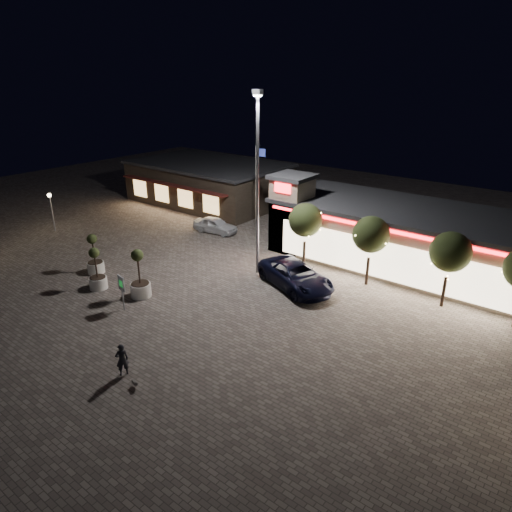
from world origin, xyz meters
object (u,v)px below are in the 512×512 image
Objects in this scene: planter_mid at (97,276)px; planter_left at (95,261)px; pickup_truck at (296,276)px; valet_sign at (122,286)px; white_sedan at (215,225)px; pedestrian at (122,359)px.

planter_left is at bearing 149.07° from planter_mid.
pickup_truck is 11.08m from valet_sign.
planter_mid is 3.86m from valet_sign.
pickup_truck is at bearing 54.18° from valet_sign.
planter_mid is at bearing 151.08° from pickup_truck.
planter_left is at bearing 166.79° from white_sedan.
planter_left is (-12.54, -6.79, 0.06)m from pickup_truck.
pedestrian is 0.57× the size of planter_mid.
valet_sign is (6.06, -2.17, 0.64)m from planter_left.
planter_left is 6.47m from valet_sign.
white_sedan is 1.39× the size of planter_left.
planter_mid reaches higher than pedestrian.
valet_sign reaches higher than pedestrian.
planter_left is 1.32× the size of valet_sign.
pickup_truck is 13.08m from planter_mid.
pedestrian is 0.57× the size of planter_left.
pickup_truck is 12.73m from white_sedan.
pickup_truck is 13.01m from pedestrian.
planter_mid is at bearing 168.28° from valet_sign.
planter_left is 2.72m from planter_mid.
white_sedan is 11.71m from planter_left.
pedestrian reaches higher than white_sedan.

